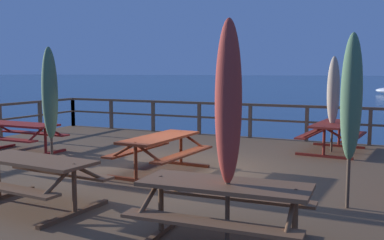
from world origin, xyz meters
name	(u,v)px	position (x,y,z in m)	size (l,w,h in m)	color
ground_plane	(176,200)	(0.00, 0.00, 0.00)	(600.00, 600.00, 0.00)	navy
wooden_deck	(176,185)	(0.00, 0.00, 0.33)	(14.55, 10.75, 0.66)	brown
railing_waterside_far	(250,114)	(0.00, 5.23, 1.40)	(14.35, 0.10, 1.09)	brown
picnic_table_back_left	(160,146)	(-0.20, -0.34, 1.22)	(1.51, 2.19, 0.78)	#993819
picnic_table_front_left	(18,131)	(-4.65, 0.13, 1.22)	(2.21, 1.42, 0.78)	maroon
picnic_table_front_right	(332,131)	(2.72, 3.67, 1.22)	(1.58, 2.23, 0.78)	maroon
picnic_table_mid_left	(34,171)	(-0.83, -3.23, 1.22)	(2.15, 1.55, 0.78)	brown
picnic_table_mid_centre	(224,199)	(2.38, -3.39, 1.22)	(2.13, 1.50, 0.78)	brown
patio_umbrella_tall_back_right	(50,94)	(-2.16, -1.38, 2.31)	(0.32, 0.32, 2.60)	#4C3828
patio_umbrella_tall_front	(333,91)	(2.71, 3.68, 2.25)	(0.32, 0.32, 2.50)	#4C3828
patio_umbrella_tall_back_left	(351,98)	(3.60, -1.24, 2.36)	(0.32, 0.32, 2.68)	#4C3828
patio_umbrella_tall_mid_right	(228,103)	(2.43, -3.41, 2.39)	(0.32, 0.32, 2.72)	#4C3828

